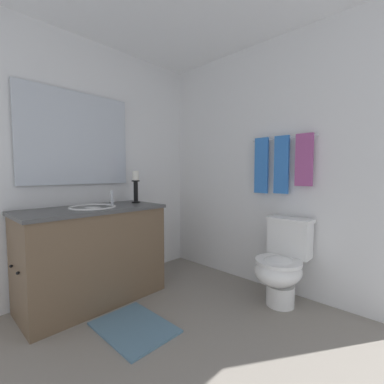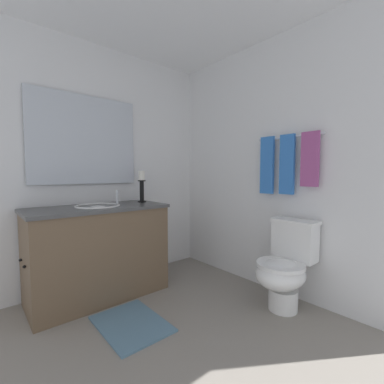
{
  "view_description": "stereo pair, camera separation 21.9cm",
  "coord_description": "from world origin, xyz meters",
  "px_view_note": "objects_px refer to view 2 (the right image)",
  "views": [
    {
      "loc": [
        1.3,
        -1.11,
        1.15
      ],
      "look_at": [
        -0.21,
        0.47,
        0.99
      ],
      "focal_mm": 24.22,
      "sensor_mm": 36.0,
      "label": 1
    },
    {
      "loc": [
        1.45,
        -0.95,
        1.15
      ],
      "look_at": [
        -0.21,
        0.47,
        0.99
      ],
      "focal_mm": 24.22,
      "sensor_mm": 36.0,
      "label": 2
    }
  ],
  "objects_px": {
    "mirror": "(86,140)",
    "toilet": "(285,267)",
    "towel_center": "(287,165)",
    "towel_near_corner": "(310,159)",
    "candle_holder_tall": "(142,185)",
    "vanity_cabinet": "(99,251)",
    "towel_near_vanity": "(267,165)",
    "bath_mat": "(131,324)",
    "towel_bar": "(289,137)",
    "sink_basin": "(98,210)"
  },
  "relations": [
    {
      "from": "mirror",
      "to": "toilet",
      "type": "bearing_deg",
      "value": 35.64
    },
    {
      "from": "vanity_cabinet",
      "to": "mirror",
      "type": "xyz_separation_m",
      "value": [
        -0.28,
        0.0,
        1.06
      ]
    },
    {
      "from": "sink_basin",
      "to": "towel_near_corner",
      "type": "xyz_separation_m",
      "value": [
        1.34,
        1.3,
        0.46
      ]
    },
    {
      "from": "sink_basin",
      "to": "toilet",
      "type": "height_order",
      "value": "sink_basin"
    },
    {
      "from": "toilet",
      "to": "towel_bar",
      "type": "relative_size",
      "value": 1.21
    },
    {
      "from": "towel_bar",
      "to": "towel_near_corner",
      "type": "height_order",
      "value": "towel_near_corner"
    },
    {
      "from": "vanity_cabinet",
      "to": "towel_near_vanity",
      "type": "relative_size",
      "value": 2.24
    },
    {
      "from": "toilet",
      "to": "towel_center",
      "type": "relative_size",
      "value": 1.39
    },
    {
      "from": "mirror",
      "to": "towel_center",
      "type": "distance_m",
      "value": 1.94
    },
    {
      "from": "toilet",
      "to": "bath_mat",
      "type": "relative_size",
      "value": 1.25
    },
    {
      "from": "candle_holder_tall",
      "to": "towel_near_corner",
      "type": "bearing_deg",
      "value": 30.21
    },
    {
      "from": "towel_near_vanity",
      "to": "bath_mat",
      "type": "relative_size",
      "value": 0.91
    },
    {
      "from": "sink_basin",
      "to": "towel_bar",
      "type": "bearing_deg",
      "value": 49.31
    },
    {
      "from": "towel_bar",
      "to": "towel_near_corner",
      "type": "relative_size",
      "value": 1.34
    },
    {
      "from": "candle_holder_tall",
      "to": "towel_near_vanity",
      "type": "bearing_deg",
      "value": 39.62
    },
    {
      "from": "towel_bar",
      "to": "sink_basin",
      "type": "bearing_deg",
      "value": -130.69
    },
    {
      "from": "towel_bar",
      "to": "vanity_cabinet",
      "type": "bearing_deg",
      "value": -130.67
    },
    {
      "from": "sink_basin",
      "to": "vanity_cabinet",
      "type": "bearing_deg",
      "value": -90.0
    },
    {
      "from": "mirror",
      "to": "towel_center",
      "type": "relative_size",
      "value": 1.91
    },
    {
      "from": "sink_basin",
      "to": "bath_mat",
      "type": "relative_size",
      "value": 0.67
    },
    {
      "from": "vanity_cabinet",
      "to": "bath_mat",
      "type": "xyz_separation_m",
      "value": [
        0.62,
        0.0,
        -0.42
      ]
    },
    {
      "from": "sink_basin",
      "to": "mirror",
      "type": "height_order",
      "value": "mirror"
    },
    {
      "from": "sink_basin",
      "to": "towel_near_corner",
      "type": "bearing_deg",
      "value": 44.14
    },
    {
      "from": "sink_basin",
      "to": "towel_near_corner",
      "type": "height_order",
      "value": "towel_near_corner"
    },
    {
      "from": "towel_bar",
      "to": "towel_center",
      "type": "distance_m",
      "value": 0.25
    },
    {
      "from": "vanity_cabinet",
      "to": "candle_holder_tall",
      "type": "xyz_separation_m",
      "value": [
        -0.05,
        0.49,
        0.6
      ]
    },
    {
      "from": "vanity_cabinet",
      "to": "towel_bar",
      "type": "bearing_deg",
      "value": 49.33
    },
    {
      "from": "toilet",
      "to": "towel_near_vanity",
      "type": "relative_size",
      "value": 1.38
    },
    {
      "from": "towel_near_vanity",
      "to": "towel_center",
      "type": "bearing_deg",
      "value": 0.0
    },
    {
      "from": "vanity_cabinet",
      "to": "toilet",
      "type": "height_order",
      "value": "vanity_cabinet"
    },
    {
      "from": "toilet",
      "to": "towel_center",
      "type": "height_order",
      "value": "towel_center"
    },
    {
      "from": "mirror",
      "to": "bath_mat",
      "type": "bearing_deg",
      "value": 0.0
    },
    {
      "from": "sink_basin",
      "to": "mirror",
      "type": "xyz_separation_m",
      "value": [
        -0.28,
        -0.0,
        0.67
      ]
    },
    {
      "from": "mirror",
      "to": "towel_center",
      "type": "height_order",
      "value": "mirror"
    },
    {
      "from": "towel_bar",
      "to": "towel_near_vanity",
      "type": "height_order",
      "value": "towel_near_vanity"
    },
    {
      "from": "mirror",
      "to": "candle_holder_tall",
      "type": "xyz_separation_m",
      "value": [
        0.23,
        0.49,
        -0.46
      ]
    },
    {
      "from": "mirror",
      "to": "bath_mat",
      "type": "relative_size",
      "value": 1.72
    },
    {
      "from": "toilet",
      "to": "towel_center",
      "type": "bearing_deg",
      "value": 120.12
    },
    {
      "from": "towel_near_vanity",
      "to": "bath_mat",
      "type": "xyz_separation_m",
      "value": [
        -0.3,
        -1.31,
        -1.22
      ]
    },
    {
      "from": "candle_holder_tall",
      "to": "towel_bar",
      "type": "distance_m",
      "value": 1.52
    },
    {
      "from": "towel_bar",
      "to": "bath_mat",
      "type": "height_order",
      "value": "towel_bar"
    },
    {
      "from": "towel_near_corner",
      "to": "bath_mat",
      "type": "xyz_separation_m",
      "value": [
        -0.72,
        -1.31,
        -1.26
      ]
    },
    {
      "from": "vanity_cabinet",
      "to": "towel_bar",
      "type": "distance_m",
      "value": 2.04
    },
    {
      "from": "mirror",
      "to": "toilet",
      "type": "height_order",
      "value": "mirror"
    },
    {
      "from": "toilet",
      "to": "towel_bar",
      "type": "distance_m",
      "value": 1.14
    },
    {
      "from": "vanity_cabinet",
      "to": "towel_near_vanity",
      "type": "bearing_deg",
      "value": 54.54
    },
    {
      "from": "mirror",
      "to": "towel_near_corner",
      "type": "height_order",
      "value": "mirror"
    },
    {
      "from": "candle_holder_tall",
      "to": "toilet",
      "type": "relative_size",
      "value": 0.44
    },
    {
      "from": "towel_center",
      "to": "bath_mat",
      "type": "height_order",
      "value": "towel_center"
    },
    {
      "from": "vanity_cabinet",
      "to": "towel_center",
      "type": "distance_m",
      "value": 1.91
    }
  ]
}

